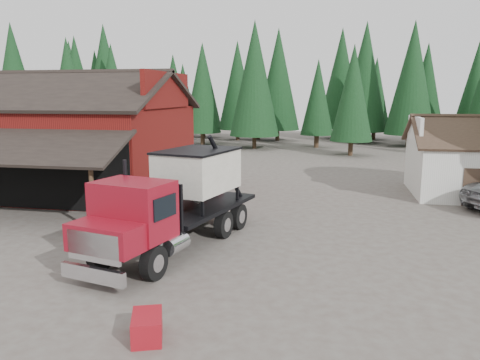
# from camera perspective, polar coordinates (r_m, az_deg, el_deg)

# --- Properties ---
(ground) EXTENTS (120.00, 120.00, 0.00)m
(ground) POSITION_cam_1_polar(r_m,az_deg,el_deg) (17.24, -4.04, -9.09)
(ground) COLOR #4F453E
(ground) RESTS_ON ground
(red_barn) EXTENTS (12.80, 13.63, 7.18)m
(red_barn) POSITION_cam_1_polar(r_m,az_deg,el_deg) (29.98, -19.62, 3.94)
(red_barn) COLOR maroon
(red_barn) RESTS_ON ground
(conifer_backdrop) EXTENTS (76.00, 16.00, 16.00)m
(conifer_backdrop) POSITION_cam_1_polar(r_m,az_deg,el_deg) (58.11, 6.98, 4.63)
(conifer_backdrop) COLOR black
(conifer_backdrop) RESTS_ON ground
(near_pine_a) EXTENTS (4.40, 4.40, 11.40)m
(near_pine_a) POSITION_cam_1_polar(r_m,az_deg,el_deg) (51.00, -20.16, 10.48)
(near_pine_a) COLOR #382619
(near_pine_a) RESTS_ON ground
(near_pine_b) EXTENTS (3.96, 3.96, 10.40)m
(near_pine_b) POSITION_cam_1_polar(r_m,az_deg,el_deg) (45.69, 13.59, 10.28)
(near_pine_b) COLOR #382619
(near_pine_b) RESTS_ON ground
(near_pine_d) EXTENTS (5.28, 5.28, 13.40)m
(near_pine_d) POSITION_cam_1_polar(r_m,az_deg,el_deg) (50.39, 1.80, 12.25)
(near_pine_d) COLOR #382619
(near_pine_d) RESTS_ON ground
(feed_truck) EXTENTS (4.53, 9.50, 4.14)m
(feed_truck) POSITION_cam_1_polar(r_m,az_deg,el_deg) (17.70, -7.69, -2.12)
(feed_truck) COLOR black
(feed_truck) RESTS_ON ground
(equip_box) EXTENTS (1.03, 1.27, 0.60)m
(equip_box) POSITION_cam_1_polar(r_m,az_deg,el_deg) (11.85, -11.26, -17.15)
(equip_box) COLOR maroon
(equip_box) RESTS_ON ground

